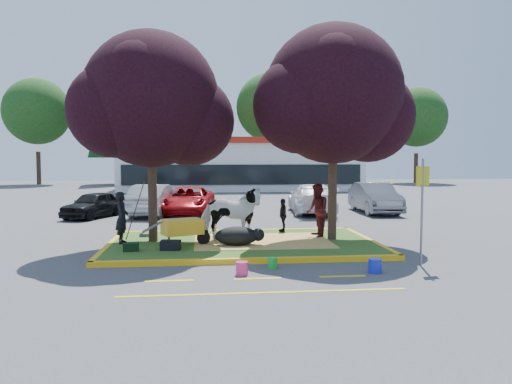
{
  "coord_description": "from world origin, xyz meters",
  "views": [
    {
      "loc": [
        -1.24,
        -15.39,
        2.78
      ],
      "look_at": [
        0.47,
        0.5,
        1.66
      ],
      "focal_mm": 35.0,
      "sensor_mm": 36.0,
      "label": 1
    }
  ],
  "objects": [
    {
      "name": "visitor_a",
      "position": [
        2.51,
        0.64,
        1.03
      ],
      "size": [
        0.72,
        0.89,
        1.77
      ],
      "primitive_type": "imported",
      "rotation": [
        0.0,
        0.0,
        -1.52
      ],
      "color": "#4B1517",
      "rests_on": "median_island"
    },
    {
      "name": "calf",
      "position": [
        -0.24,
        -0.68,
        0.43
      ],
      "size": [
        1.37,
        0.84,
        0.57
      ],
      "primitive_type": "ellipsoid",
      "rotation": [
        0.0,
        0.0,
        0.08
      ],
      "color": "black",
      "rests_on": "median_island"
    },
    {
      "name": "fire_lane_long",
      "position": [
        0.0,
        -5.4,
        0.0
      ],
      "size": [
        6.0,
        0.1,
        0.01
      ],
      "primitive_type": "cube",
      "color": "yellow",
      "rests_on": "ground"
    },
    {
      "name": "tree_purple_left",
      "position": [
        -2.78,
        0.38,
        4.36
      ],
      "size": [
        5.06,
        4.2,
        6.51
      ],
      "color": "black",
      "rests_on": "median_island"
    },
    {
      "name": "sign_post",
      "position": [
        4.3,
        -3.31,
        1.71
      ],
      "size": [
        0.38,
        0.11,
        2.74
      ],
      "rotation": [
        0.0,
        0.0,
        0.21
      ],
      "color": "slate",
      "rests_on": "ground"
    },
    {
      "name": "car_red",
      "position": [
        -1.92,
        9.0,
        0.67
      ],
      "size": [
        2.73,
        5.03,
        1.34
      ],
      "primitive_type": "imported",
      "rotation": [
        0.0,
        0.0,
        -0.11
      ],
      "color": "#AA0E12",
      "rests_on": "ground"
    },
    {
      "name": "car_silver",
      "position": [
        -3.57,
        8.78,
        0.74
      ],
      "size": [
        2.25,
        4.7,
        1.49
      ],
      "primitive_type": "imported",
      "rotation": [
        0.0,
        0.0,
        2.99
      ],
      "color": "#9EA0A5",
      "rests_on": "ground"
    },
    {
      "name": "fire_lane_stripe_a",
      "position": [
        -2.0,
        -4.2,
        0.0
      ],
      "size": [
        1.1,
        0.12,
        0.01
      ],
      "primitive_type": "cube",
      "color": "yellow",
      "rests_on": "ground"
    },
    {
      "name": "wheelbarrow",
      "position": [
        -1.84,
        -0.42,
        0.69
      ],
      "size": [
        2.05,
        1.08,
        0.78
      ],
      "rotation": [
        0.0,
        0.0,
        0.4
      ],
      "color": "black",
      "rests_on": "median_island"
    },
    {
      "name": "car_grey",
      "position": [
        7.33,
        8.66,
        0.75
      ],
      "size": [
        1.75,
        4.61,
        1.5
      ],
      "primitive_type": "imported",
      "rotation": [
        0.0,
        0.0,
        -0.04
      ],
      "color": "slate",
      "rests_on": "ground"
    },
    {
      "name": "curb_left",
      "position": [
        -4.08,
        0.0,
        0.07
      ],
      "size": [
        0.16,
        5.3,
        0.15
      ],
      "primitive_type": "cube",
      "color": "yellow",
      "rests_on": "ground"
    },
    {
      "name": "retail_building",
      "position": [
        2.0,
        27.98,
        2.25
      ],
      "size": [
        20.4,
        8.4,
        4.4
      ],
      "color": "silver",
      "rests_on": "ground"
    },
    {
      "name": "bucket_blue",
      "position": [
        2.87,
        -3.93,
        0.17
      ],
      "size": [
        0.33,
        0.33,
        0.34
      ],
      "primitive_type": "cylinder",
      "rotation": [
        0.0,
        0.0,
        0.02
      ],
      "color": "#182AC6",
      "rests_on": "ground"
    },
    {
      "name": "curb_far",
      "position": [
        0.0,
        2.58,
        0.07
      ],
      "size": [
        8.3,
        0.16,
        0.15
      ],
      "primitive_type": "cube",
      "color": "yellow",
      "rests_on": "ground"
    },
    {
      "name": "gear_bag_dark",
      "position": [
        -2.16,
        -1.22,
        0.29
      ],
      "size": [
        0.59,
        0.38,
        0.28
      ],
      "primitive_type": "cube",
      "rotation": [
        0.0,
        0.0,
        -0.15
      ],
      "color": "black",
      "rests_on": "median_island"
    },
    {
      "name": "bucket_green",
      "position": [
        0.48,
        -3.17,
        0.14
      ],
      "size": [
        0.27,
        0.27,
        0.27
      ],
      "primitive_type": "cylinder",
      "rotation": [
        0.0,
        0.0,
        -0.07
      ],
      "color": "green",
      "rests_on": "ground"
    },
    {
      "name": "car_white",
      "position": [
        4.16,
        8.87,
        0.73
      ],
      "size": [
        2.45,
        5.17,
        1.46
      ],
      "primitive_type": "imported",
      "rotation": [
        0.0,
        0.0,
        3.06
      ],
      "color": "white",
      "rests_on": "ground"
    },
    {
      "name": "curb_right",
      "position": [
        4.08,
        0.0,
        0.07
      ],
      "size": [
        0.16,
        5.3,
        0.15
      ],
      "primitive_type": "cube",
      "color": "yellow",
      "rests_on": "ground"
    },
    {
      "name": "visitor_b",
      "position": [
        1.59,
        1.98,
        0.74
      ],
      "size": [
        0.35,
        0.71,
        1.17
      ],
      "primitive_type": "imported",
      "rotation": [
        0.0,
        0.0,
        -1.67
      ],
      "color": "black",
      "rests_on": "median_island"
    },
    {
      "name": "fire_lane_stripe_c",
      "position": [
        2.0,
        -4.2,
        0.0
      ],
      "size": [
        1.1,
        0.12,
        0.01
      ],
      "primitive_type": "cube",
      "color": "yellow",
      "rests_on": "ground"
    },
    {
      "name": "bucket_pink",
      "position": [
        -0.33,
        -3.8,
        0.16
      ],
      "size": [
        0.33,
        0.33,
        0.32
      ],
      "primitive_type": "cylinder",
      "rotation": [
        0.0,
        0.0,
        0.14
      ],
      "color": "#E6337B",
      "rests_on": "ground"
    },
    {
      "name": "car_black",
      "position": [
        -6.26,
        8.14,
        0.6
      ],
      "size": [
        2.72,
        3.82,
        1.21
      ],
      "primitive_type": "imported",
      "rotation": [
        0.0,
        0.0,
        -0.41
      ],
      "color": "black",
      "rests_on": "ground"
    },
    {
      "name": "fire_lane_stripe_b",
      "position": [
        0.0,
        -4.2,
        0.0
      ],
      "size": [
        1.1,
        0.12,
        0.01
      ],
      "primitive_type": "cube",
      "color": "yellow",
      "rests_on": "ground"
    },
    {
      "name": "gear_bag_green",
      "position": [
        -3.25,
        -1.26,
        0.26
      ],
      "size": [
        0.44,
        0.3,
        0.23
      ],
      "primitive_type": "cube",
      "rotation": [
        0.0,
        0.0,
        0.08
      ],
      "color": "black",
      "rests_on": "median_island"
    },
    {
      "name": "ground",
      "position": [
        0.0,
        0.0,
        0.0
      ],
      "size": [
        90.0,
        90.0,
        0.0
      ],
      "primitive_type": "plane",
      "color": "#424244",
      "rests_on": "ground"
    },
    {
      "name": "cow",
      "position": [
        -0.39,
        0.04,
        1.01
      ],
      "size": [
        2.22,
        1.5,
        1.72
      ],
      "primitive_type": "imported",
      "rotation": [
        0.0,
        0.0,
        1.26
      ],
      "color": "white",
      "rests_on": "median_island"
    },
    {
      "name": "curb_near",
      "position": [
        0.0,
        -2.58,
        0.07
      ],
      "size": [
        8.3,
        0.16,
        0.15
      ],
      "primitive_type": "cube",
      "color": "yellow",
      "rests_on": "ground"
    },
    {
      "name": "tree_purple_right",
      "position": [
        2.92,
        0.18,
        4.56
      ],
      "size": [
        5.3,
        4.4,
        6.82
      ],
      "color": "black",
      "rests_on": "median_island"
    },
    {
      "name": "handler",
      "position": [
        -3.7,
        0.09,
        0.94
      ],
      "size": [
        0.39,
        0.58,
        1.58
      ],
      "primitive_type": "imported",
      "rotation": [
        0.0,
        0.0,
        1.58
      ],
      "color": "black",
      "rests_on": "median_island"
    },
    {
      "name": "treeline",
      "position": [
        1.23,
        37.61,
        7.73
      ],
      "size": [
        46.58,
        7.8,
        14.63
      ],
      "color": "black",
      "rests_on": "ground"
    },
    {
      "name": "median_island",
      "position": [
        0.0,
        0.0,
        0.07
      ],
      "size": [
        8.0,
        5.0,
        0.15
      ],
      "primitive_type": "cube",
      "color": "#31551A",
      "rests_on": "ground"
    },
    {
      "name": "straw_bedding",
      "position": [
        0.6,
        0.0,
        0.15
      ],
      "size": [
        4.2,
        3.0,
        0.01
      ],
      "primitive_type": "cube",
      "color": "#E8B85F",
      "rests_on": "median_island"
    }
  ]
}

